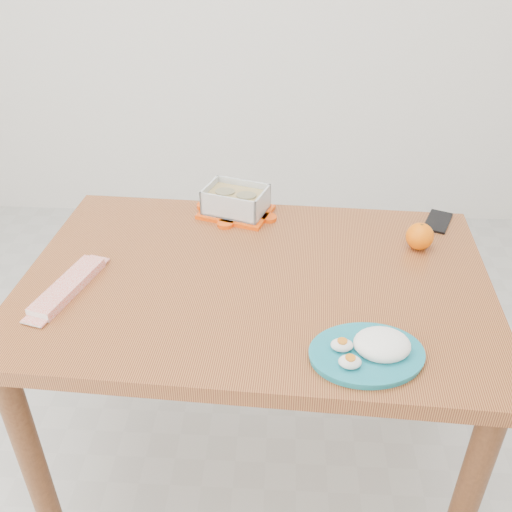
{
  "coord_description": "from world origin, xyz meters",
  "views": [
    {
      "loc": [
        0.23,
        -1.07,
        1.56
      ],
      "look_at": [
        0.17,
        0.07,
        0.81
      ],
      "focal_mm": 40.0,
      "sensor_mm": 36.0,
      "label": 1
    }
  ],
  "objects_px": {
    "rice_plate": "(372,349)",
    "smartphone": "(438,221)",
    "dining_table": "(256,310)",
    "food_container": "(236,201)",
    "orange_fruit": "(420,236)"
  },
  "relations": [
    {
      "from": "orange_fruit",
      "to": "smartphone",
      "type": "xyz_separation_m",
      "value": [
        0.08,
        0.14,
        -0.03
      ]
    },
    {
      "from": "food_container",
      "to": "orange_fruit",
      "type": "bearing_deg",
      "value": 0.12
    },
    {
      "from": "dining_table",
      "to": "rice_plate",
      "type": "height_order",
      "value": "rice_plate"
    },
    {
      "from": "dining_table",
      "to": "rice_plate",
      "type": "relative_size",
      "value": 4.43
    },
    {
      "from": "orange_fruit",
      "to": "smartphone",
      "type": "distance_m",
      "value": 0.16
    },
    {
      "from": "dining_table",
      "to": "smartphone",
      "type": "bearing_deg",
      "value": 33.31
    },
    {
      "from": "orange_fruit",
      "to": "rice_plate",
      "type": "bearing_deg",
      "value": -112.14
    },
    {
      "from": "food_container",
      "to": "smartphone",
      "type": "xyz_separation_m",
      "value": [
        0.58,
        -0.02,
        -0.04
      ]
    },
    {
      "from": "rice_plate",
      "to": "smartphone",
      "type": "height_order",
      "value": "rice_plate"
    },
    {
      "from": "rice_plate",
      "to": "food_container",
      "type": "bearing_deg",
      "value": 109.97
    },
    {
      "from": "rice_plate",
      "to": "dining_table",
      "type": "bearing_deg",
      "value": 123.65
    },
    {
      "from": "orange_fruit",
      "to": "smartphone",
      "type": "relative_size",
      "value": 0.58
    },
    {
      "from": "food_container",
      "to": "rice_plate",
      "type": "bearing_deg",
      "value": -42.93
    },
    {
      "from": "food_container",
      "to": "orange_fruit",
      "type": "xyz_separation_m",
      "value": [
        0.5,
        -0.16,
        -0.0
      ]
    },
    {
      "from": "food_container",
      "to": "rice_plate",
      "type": "xyz_separation_m",
      "value": [
        0.32,
        -0.58,
        -0.02
      ]
    }
  ]
}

